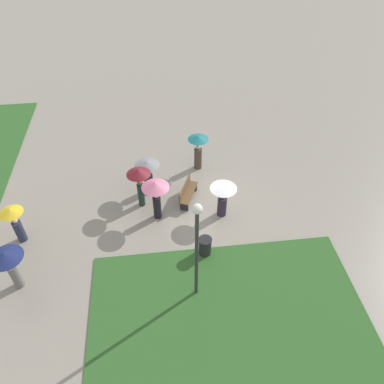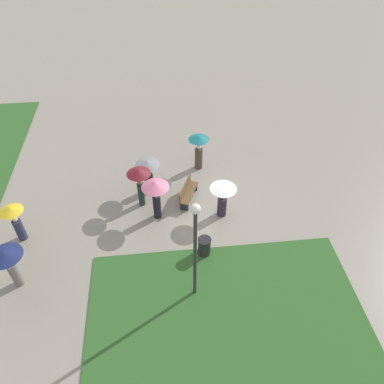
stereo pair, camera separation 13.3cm
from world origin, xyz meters
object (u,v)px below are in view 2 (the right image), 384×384
(trash_bin, at_px, (204,247))
(lone_walker_far_path, at_px, (15,218))
(lone_walker_near_lawn, at_px, (7,260))
(lamp_post, at_px, (195,242))
(crowd_person_teal, at_px, (199,147))
(crowd_person_pink, at_px, (156,191))
(crowd_person_grey, at_px, (148,171))
(crowd_person_maroon, at_px, (139,178))
(crowd_person_white, at_px, (223,193))
(park_bench, at_px, (187,192))

(trash_bin, relative_size, lone_walker_far_path, 0.48)
(lone_walker_near_lawn, bearing_deg, lamp_post, 103.90)
(crowd_person_teal, bearing_deg, crowd_person_pink, 155.16)
(lamp_post, xyz_separation_m, lone_walker_far_path, (3.32, 6.72, -1.69))
(trash_bin, xyz_separation_m, crowd_person_grey, (3.94, 2.03, 0.76))
(crowd_person_maroon, bearing_deg, trash_bin, -41.82)
(crowd_person_maroon, bearing_deg, crowd_person_white, -6.30)
(crowd_person_pink, xyz_separation_m, lone_walker_near_lawn, (-2.87, 5.20, -0.09))
(lone_walker_far_path, bearing_deg, crowd_person_maroon, -24.24)
(crowd_person_teal, height_order, lone_walker_near_lawn, crowd_person_teal)
(park_bench, height_order, trash_bin, park_bench)
(crowd_person_grey, xyz_separation_m, crowd_person_white, (-1.88, -3.07, 0.05))
(lamp_post, relative_size, trash_bin, 5.24)
(park_bench, height_order, crowd_person_grey, crowd_person_grey)
(crowd_person_grey, bearing_deg, trash_bin, 169.12)
(lamp_post, distance_m, lone_walker_far_path, 7.69)
(crowd_person_teal, xyz_separation_m, lone_walker_near_lawn, (-6.05, 7.36, 0.18))
(lone_walker_near_lawn, bearing_deg, trash_bin, 118.83)
(crowd_person_teal, bearing_deg, trash_bin, -175.12)
(park_bench, distance_m, lone_walker_near_lawn, 7.66)
(lone_walker_far_path, distance_m, lone_walker_near_lawn, 2.27)
(crowd_person_pink, distance_m, lone_walker_far_path, 5.60)
(trash_bin, distance_m, lone_walker_far_path, 7.50)
(park_bench, xyz_separation_m, crowd_person_pink, (-0.94, 1.39, 1.03))
(park_bench, xyz_separation_m, trash_bin, (-3.17, -0.35, -0.03))
(trash_bin, distance_m, crowd_person_white, 2.45)
(lone_walker_near_lawn, bearing_deg, crowd_person_maroon, 152.97)
(crowd_person_pink, height_order, crowd_person_maroon, crowd_person_maroon)
(crowd_person_pink, relative_size, crowd_person_maroon, 0.98)
(crowd_person_pink, bearing_deg, lamp_post, -15.71)
(crowd_person_maroon, xyz_separation_m, crowd_person_teal, (2.33, -2.83, -0.31))
(lone_walker_near_lawn, bearing_deg, crowd_person_pink, 142.52)
(crowd_person_white, bearing_deg, lone_walker_near_lawn, 122.37)
(crowd_person_maroon, height_order, lone_walker_near_lawn, crowd_person_maroon)
(trash_bin, height_order, lone_walker_far_path, lone_walker_far_path)
(crowd_person_maroon, xyz_separation_m, crowd_person_white, (-1.02, -3.43, -0.30))
(crowd_person_pink, relative_size, lone_walker_near_lawn, 1.07)
(lamp_post, distance_m, crowd_person_teal, 7.39)
(lamp_post, height_order, lone_walker_far_path, lamp_post)
(park_bench, distance_m, crowd_person_teal, 2.49)
(park_bench, relative_size, lamp_post, 0.36)
(crowd_person_grey, height_order, lone_walker_near_lawn, lone_walker_near_lawn)
(crowd_person_maroon, distance_m, crowd_person_white, 3.60)
(crowd_person_grey, relative_size, crowd_person_maroon, 0.86)
(crowd_person_teal, distance_m, lone_walker_near_lawn, 9.53)
(crowd_person_maroon, distance_m, crowd_person_teal, 3.68)
(crowd_person_maroon, bearing_deg, crowd_person_grey, 76.98)
(lamp_post, relative_size, lone_walker_far_path, 2.53)
(crowd_person_white, bearing_deg, crowd_person_maroon, 87.08)
(crowd_person_grey, distance_m, crowd_person_teal, 2.87)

